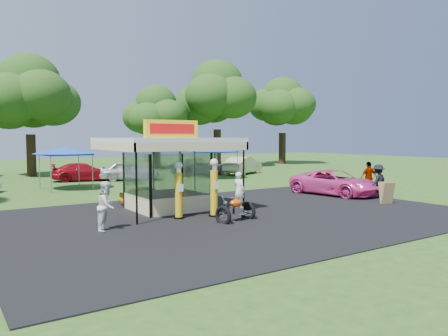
{
  "coord_description": "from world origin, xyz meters",
  "views": [
    {
      "loc": [
        -11.0,
        -13.25,
        3.39
      ],
      "look_at": [
        0.53,
        4.0,
        1.94
      ],
      "focal_mm": 35.0,
      "sensor_mm": 36.0,
      "label": 1
    }
  ],
  "objects_px": {
    "pink_sedan": "(335,183)",
    "gas_pump_left": "(179,192)",
    "bg_car_b": "(84,172)",
    "bg_car_e": "(243,165)",
    "gas_pump_right": "(214,189)",
    "a_frame_sign": "(386,193)",
    "tent_east": "(216,149)",
    "bg_car_c": "(130,171)",
    "spectator_east_a": "(378,181)",
    "kiosk_car": "(148,195)",
    "gas_station_kiosk": "(167,172)",
    "spectator_east_b": "(369,177)",
    "spectator_west": "(107,206)",
    "tent_west": "(65,150)",
    "bg_car_d": "(201,167)",
    "motorcycle": "(238,201)"
  },
  "relations": [
    {
      "from": "gas_station_kiosk",
      "to": "bg_car_c",
      "type": "xyz_separation_m",
      "value": [
        3.89,
        14.42,
        -1.0
      ]
    },
    {
      "from": "spectator_east_b",
      "to": "bg_car_b",
      "type": "relative_size",
      "value": 0.4
    },
    {
      "from": "gas_pump_left",
      "to": "pink_sedan",
      "type": "height_order",
      "value": "gas_pump_left"
    },
    {
      "from": "a_frame_sign",
      "to": "bg_car_d",
      "type": "height_order",
      "value": "bg_car_d"
    },
    {
      "from": "spectator_east_a",
      "to": "bg_car_b",
      "type": "xyz_separation_m",
      "value": [
        -10.9,
        18.96,
        -0.25
      ]
    },
    {
      "from": "bg_car_e",
      "to": "bg_car_d",
      "type": "bearing_deg",
      "value": 43.42
    },
    {
      "from": "gas_station_kiosk",
      "to": "bg_car_d",
      "type": "xyz_separation_m",
      "value": [
        11.09,
        15.64,
        -1.03
      ]
    },
    {
      "from": "bg_car_c",
      "to": "gas_pump_left",
      "type": "bearing_deg",
      "value": -170.87
    },
    {
      "from": "kiosk_car",
      "to": "bg_car_e",
      "type": "relative_size",
      "value": 0.57
    },
    {
      "from": "gas_station_kiosk",
      "to": "spectator_east_a",
      "type": "xyz_separation_m",
      "value": [
        11.64,
        -2.87,
        -0.83
      ]
    },
    {
      "from": "a_frame_sign",
      "to": "bg_car_c",
      "type": "height_order",
      "value": "bg_car_c"
    },
    {
      "from": "gas_pump_right",
      "to": "a_frame_sign",
      "type": "relative_size",
      "value": 2.21
    },
    {
      "from": "motorcycle",
      "to": "kiosk_car",
      "type": "relative_size",
      "value": 0.74
    },
    {
      "from": "bg_car_c",
      "to": "spectator_east_b",
      "type": "bearing_deg",
      "value": -125.33
    },
    {
      "from": "gas_pump_right",
      "to": "kiosk_car",
      "type": "height_order",
      "value": "gas_pump_right"
    },
    {
      "from": "gas_pump_left",
      "to": "tent_west",
      "type": "distance_m",
      "value": 13.56
    },
    {
      "from": "bg_car_b",
      "to": "bg_car_c",
      "type": "height_order",
      "value": "bg_car_c"
    },
    {
      "from": "gas_station_kiosk",
      "to": "kiosk_car",
      "type": "distance_m",
      "value": 2.56
    },
    {
      "from": "pink_sedan",
      "to": "bg_car_d",
      "type": "relative_size",
      "value": 0.98
    },
    {
      "from": "motorcycle",
      "to": "spectator_east_a",
      "type": "distance_m",
      "value": 10.53
    },
    {
      "from": "spectator_west",
      "to": "bg_car_c",
      "type": "distance_m",
      "value": 18.92
    },
    {
      "from": "pink_sedan",
      "to": "tent_east",
      "type": "xyz_separation_m",
      "value": [
        -0.12,
        12.75,
        1.73
      ]
    },
    {
      "from": "bg_car_b",
      "to": "bg_car_e",
      "type": "distance_m",
      "value": 14.24
    },
    {
      "from": "spectator_east_a",
      "to": "bg_car_e",
      "type": "relative_size",
      "value": 0.38
    },
    {
      "from": "gas_pump_right",
      "to": "bg_car_b",
      "type": "distance_m",
      "value": 18.78
    },
    {
      "from": "gas_pump_right",
      "to": "kiosk_car",
      "type": "bearing_deg",
      "value": 100.32
    },
    {
      "from": "bg_car_b",
      "to": "motorcycle",
      "type": "bearing_deg",
      "value": -165.39
    },
    {
      "from": "motorcycle",
      "to": "spectator_east_a",
      "type": "relative_size",
      "value": 1.1
    },
    {
      "from": "a_frame_sign",
      "to": "spectator_east_a",
      "type": "height_order",
      "value": "spectator_east_a"
    },
    {
      "from": "gas_pump_left",
      "to": "a_frame_sign",
      "type": "relative_size",
      "value": 2.12
    },
    {
      "from": "gas_station_kiosk",
      "to": "kiosk_car",
      "type": "relative_size",
      "value": 1.92
    },
    {
      "from": "gas_pump_left",
      "to": "tent_east",
      "type": "xyz_separation_m",
      "value": [
        11.07,
        14.4,
        1.31
      ]
    },
    {
      "from": "gas_pump_left",
      "to": "spectator_west",
      "type": "xyz_separation_m",
      "value": [
        -3.24,
        -0.55,
        -0.25
      ]
    },
    {
      "from": "spectator_east_a",
      "to": "gas_pump_left",
      "type": "bearing_deg",
      "value": -9.47
    },
    {
      "from": "gas_pump_right",
      "to": "pink_sedan",
      "type": "height_order",
      "value": "gas_pump_right"
    },
    {
      "from": "gas_station_kiosk",
      "to": "spectator_west",
      "type": "distance_m",
      "value": 4.85
    },
    {
      "from": "motorcycle",
      "to": "bg_car_c",
      "type": "bearing_deg",
      "value": 68.7
    },
    {
      "from": "bg_car_e",
      "to": "tent_west",
      "type": "height_order",
      "value": "tent_west"
    },
    {
      "from": "gas_pump_right",
      "to": "tent_west",
      "type": "height_order",
      "value": "tent_west"
    },
    {
      "from": "gas_pump_left",
      "to": "bg_car_c",
      "type": "distance_m",
      "value": 17.32
    },
    {
      "from": "tent_east",
      "to": "bg_car_c",
      "type": "bearing_deg",
      "value": 160.63
    },
    {
      "from": "kiosk_car",
      "to": "tent_east",
      "type": "height_order",
      "value": "tent_east"
    },
    {
      "from": "a_frame_sign",
      "to": "bg_car_b",
      "type": "height_order",
      "value": "bg_car_b"
    },
    {
      "from": "bg_car_c",
      "to": "spectator_east_a",
      "type": "bearing_deg",
      "value": -131.72
    },
    {
      "from": "bg_car_b",
      "to": "bg_car_d",
      "type": "relative_size",
      "value": 0.89
    },
    {
      "from": "a_frame_sign",
      "to": "tent_west",
      "type": "relative_size",
      "value": 0.28
    },
    {
      "from": "pink_sedan",
      "to": "gas_pump_left",
      "type": "bearing_deg",
      "value": -179.09
    },
    {
      "from": "pink_sedan",
      "to": "spectator_east_b",
      "type": "bearing_deg",
      "value": -18.92
    },
    {
      "from": "kiosk_car",
      "to": "spectator_east_b",
      "type": "xyz_separation_m",
      "value": [
        13.07,
        -3.34,
        0.48
      ]
    },
    {
      "from": "spectator_west",
      "to": "gas_station_kiosk",
      "type": "bearing_deg",
      "value": -14.21
    }
  ]
}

